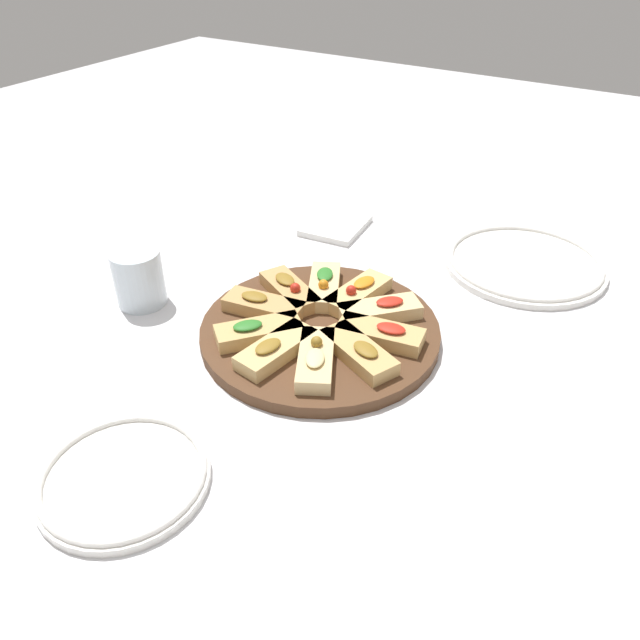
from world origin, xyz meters
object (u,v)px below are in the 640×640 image
Objects in this scene: serving_board at (320,331)px; napkin_stack at (336,226)px; plate_left at (525,263)px; plate_right at (123,477)px; water_glass at (139,278)px.

serving_board is 2.84× the size of napkin_stack.
plate_left is 1.43× the size of plate_right.
plate_right reaches higher than napkin_stack.
serving_board reaches higher than napkin_stack.
plate_right is 2.13× the size of water_glass.
serving_board is at bearing 173.01° from plate_right.
water_glass is 0.38m from napkin_stack.
plate_left is 3.04× the size of water_glass.
water_glass is at bearing -138.56° from plate_right.
water_glass is (0.40, -0.46, 0.03)m from plate_left.
plate_left is at bearing 96.96° from napkin_stack.
plate_left is 0.34m from napkin_stack.
napkin_stack is at bearing -153.44° from serving_board.
serving_board reaches higher than plate_left.
water_glass reaches higher than plate_right.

